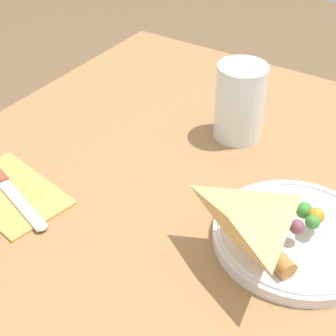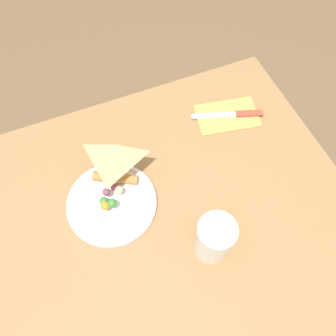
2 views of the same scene
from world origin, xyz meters
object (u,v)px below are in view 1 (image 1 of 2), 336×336
Objects in this scene: napkin_folded at (11,193)px; butter_knife at (7,187)px; milk_glass at (240,105)px; dining_table at (228,238)px; plate_pizza at (295,234)px.

napkin_folded is 0.96× the size of butter_knife.
dining_table is at bearing -65.18° from milk_glass.
milk_glass is 0.67× the size of napkin_folded.
plate_pizza reaches higher than butter_knife.
butter_knife is (-0.01, 0.00, 0.00)m from napkin_folded.
plate_pizza is at bearing 19.09° from napkin_folded.
milk_glass is (-0.18, 0.19, 0.04)m from plate_pizza.
butter_knife is at bearing -142.24° from dining_table.
dining_table is 0.21m from plate_pizza.
butter_knife is at bearing -161.81° from plate_pizza.
butter_knife is (-0.27, -0.21, 0.13)m from dining_table.
plate_pizza is 1.14× the size of napkin_folded.
butter_knife is at bearing -124.25° from milk_glass.
butter_knife reaches higher than dining_table.
napkin_folded is at bearing -160.91° from plate_pizza.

